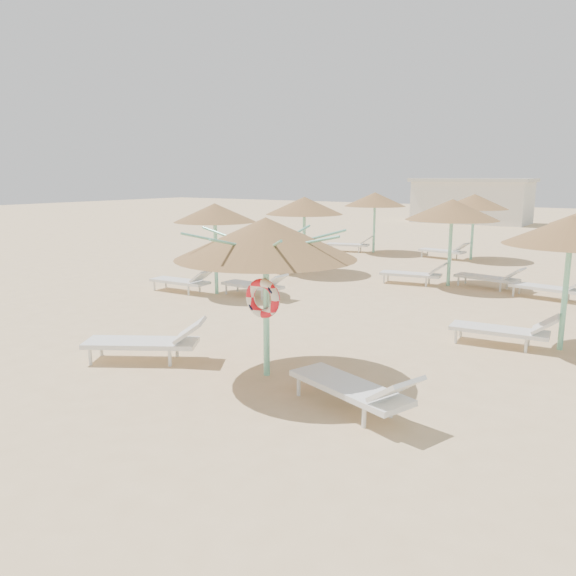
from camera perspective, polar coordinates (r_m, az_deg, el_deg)
The scene contains 6 objects.
ground at distance 10.04m, azimuth -4.99°, elevation -8.58°, with size 120.00×120.00×0.00m, color #DEB887.
main_palapa at distance 9.37m, azimuth -2.28°, elevation 5.00°, with size 3.06×3.06×2.74m.
lounger_main_a at distance 10.82m, azimuth -13.93°, elevation -5.25°, with size 2.26×1.73×0.81m.
lounger_main_b at distance 8.36m, azimuth 6.92°, elevation -10.02°, with size 2.29×1.33×0.80m.
palapa_field at distance 19.48m, azimuth 15.14°, elevation 7.68°, with size 13.87×14.09×2.72m.
service_hut at distance 44.03m, azimuth 18.16°, elevation 8.45°, with size 8.40×4.40×3.25m.
Camera 1 is at (5.94, -7.34, 3.41)m, focal length 35.00 mm.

